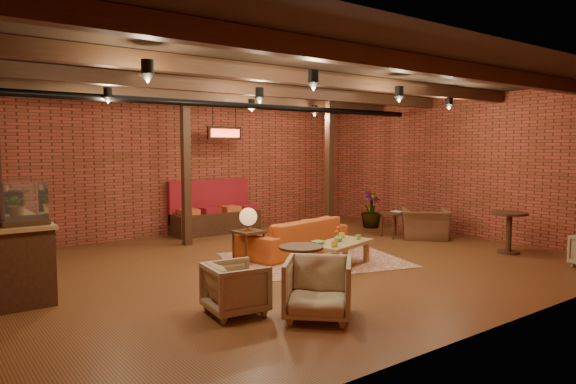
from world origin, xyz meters
TOP-DOWN VIEW (x-y plane):
  - floor at (0.00, 0.00)m, footprint 10.00×10.00m
  - ceiling at (0.00, 0.00)m, footprint 10.00×8.00m
  - wall_back at (0.00, 4.00)m, footprint 10.00×0.02m
  - wall_front at (0.00, -4.00)m, footprint 10.00×0.02m
  - wall_right at (5.00, 0.00)m, footprint 0.02×8.00m
  - ceiling_beams at (0.00, 0.00)m, footprint 9.80×6.40m
  - ceiling_pipe at (0.00, 1.60)m, footprint 9.60×0.12m
  - post_left at (-0.60, 2.60)m, footprint 0.16×0.16m
  - post_right at (2.80, 2.00)m, footprint 0.16×0.16m
  - service_counter at (-4.10, 1.00)m, footprint 0.80×2.50m
  - plant_counter at (-4.00, 1.20)m, footprint 0.35×0.39m
  - banquette at (0.60, 3.55)m, footprint 2.10×0.70m
  - service_sign at (0.60, 3.10)m, footprint 0.86×0.06m
  - ceiling_spotlights at (0.00, 0.00)m, footprint 6.40×4.40m
  - rug at (0.58, -0.11)m, footprint 3.58×3.10m
  - sofa at (0.66, 0.57)m, footprint 2.44×1.38m
  - coffee_table at (0.63, -0.75)m, footprint 1.35×0.93m
  - side_table_lamp at (-0.48, 0.41)m, footprint 0.51×0.51m
  - round_table_left at (-0.86, -1.57)m, footprint 0.63×0.63m
  - armchair_a at (-2.07, -1.83)m, footprint 0.71×0.75m
  - armchair_b at (-1.38, -2.56)m, footprint 1.06×1.06m
  - armchair_right at (3.98, 0.10)m, footprint 1.17×1.19m
  - side_table_book at (3.57, 0.65)m, footprint 0.58×0.58m
  - round_table_right at (3.98, -1.86)m, footprint 0.68×0.68m
  - plant_tall at (4.14, 1.93)m, footprint 1.71×1.71m

SIDE VIEW (x-z plane):
  - floor at x=0.00m, z-range 0.00..0.00m
  - rug at x=0.58m, z-range 0.00..0.01m
  - sofa at x=0.66m, z-range 0.00..0.67m
  - armchair_a at x=-2.07m, z-range 0.00..0.70m
  - coffee_table at x=0.63m, z-range 0.04..0.71m
  - armchair_b at x=-1.38m, z-range 0.00..0.80m
  - round_table_left at x=-0.86m, z-range 0.12..0.77m
  - armchair_right at x=3.98m, z-range 0.00..0.89m
  - banquette at x=0.60m, z-range 0.00..1.00m
  - side_table_book at x=3.57m, z-range 0.23..0.82m
  - round_table_right at x=3.98m, z-range 0.13..0.93m
  - side_table_lamp at x=-0.48m, z-range 0.26..1.23m
  - service_counter at x=-4.10m, z-range 0.00..1.60m
  - plant_counter at x=-4.00m, z-range 1.07..1.37m
  - plant_tall at x=4.14m, z-range 0.00..2.74m
  - wall_back at x=0.00m, z-range 0.00..3.20m
  - wall_front at x=0.00m, z-range 0.00..3.20m
  - wall_right at x=5.00m, z-range 0.00..3.20m
  - post_left at x=-0.60m, z-range 0.00..3.20m
  - post_right at x=2.80m, z-range 0.00..3.20m
  - service_sign at x=0.60m, z-range 2.20..2.50m
  - ceiling_pipe at x=0.00m, z-range 2.79..2.91m
  - ceiling_spotlights at x=0.00m, z-range 2.72..3.00m
  - ceiling_beams at x=0.00m, z-range 2.97..3.19m
  - ceiling at x=0.00m, z-range 3.19..3.21m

